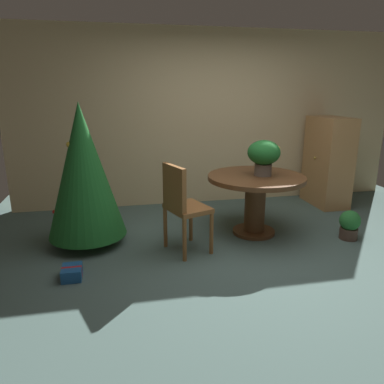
{
  "coord_description": "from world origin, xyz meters",
  "views": [
    {
      "loc": [
        -1.44,
        -3.29,
        1.73
      ],
      "look_at": [
        -0.67,
        0.44,
        0.66
      ],
      "focal_mm": 34.08,
      "sensor_mm": 36.0,
      "label": 1
    }
  ],
  "objects_px": {
    "wooden_cabinet": "(328,162)",
    "potted_plant": "(350,224)",
    "gift_box_blue": "(72,273)",
    "holiday_tree": "(84,171)",
    "wooden_chair_left": "(182,203)",
    "flower_vase": "(264,154)",
    "round_dining_table": "(256,192)"
  },
  "relations": [
    {
      "from": "gift_box_blue",
      "to": "potted_plant",
      "type": "relative_size",
      "value": 0.67
    },
    {
      "from": "flower_vase",
      "to": "holiday_tree",
      "type": "bearing_deg",
      "value": 177.53
    },
    {
      "from": "wooden_cabinet",
      "to": "potted_plant",
      "type": "relative_size",
      "value": 3.8
    },
    {
      "from": "wooden_chair_left",
      "to": "potted_plant",
      "type": "distance_m",
      "value": 2.05
    },
    {
      "from": "gift_box_blue",
      "to": "potted_plant",
      "type": "height_order",
      "value": "potted_plant"
    },
    {
      "from": "wooden_chair_left",
      "to": "potted_plant",
      "type": "bearing_deg",
      "value": -1.46
    },
    {
      "from": "holiday_tree",
      "to": "wooden_cabinet",
      "type": "bearing_deg",
      "value": 13.57
    },
    {
      "from": "gift_box_blue",
      "to": "wooden_chair_left",
      "type": "bearing_deg",
      "value": 18.41
    },
    {
      "from": "flower_vase",
      "to": "wooden_chair_left",
      "type": "xyz_separation_m",
      "value": [
        -1.05,
        -0.34,
        -0.43
      ]
    },
    {
      "from": "round_dining_table",
      "to": "potted_plant",
      "type": "bearing_deg",
      "value": -21.14
    },
    {
      "from": "gift_box_blue",
      "to": "flower_vase",
      "type": "bearing_deg",
      "value": 18.24
    },
    {
      "from": "potted_plant",
      "to": "gift_box_blue",
      "type": "bearing_deg",
      "value": -174.1
    },
    {
      "from": "gift_box_blue",
      "to": "wooden_cabinet",
      "type": "relative_size",
      "value": 0.18
    },
    {
      "from": "round_dining_table",
      "to": "wooden_cabinet",
      "type": "relative_size",
      "value": 0.87
    },
    {
      "from": "round_dining_table",
      "to": "wooden_cabinet",
      "type": "distance_m",
      "value": 1.78
    },
    {
      "from": "potted_plant",
      "to": "holiday_tree",
      "type": "bearing_deg",
      "value": 170.98
    },
    {
      "from": "wooden_cabinet",
      "to": "gift_box_blue",
      "type": "bearing_deg",
      "value": -155.42
    },
    {
      "from": "holiday_tree",
      "to": "gift_box_blue",
      "type": "distance_m",
      "value": 1.15
    },
    {
      "from": "wooden_chair_left",
      "to": "potted_plant",
      "type": "xyz_separation_m",
      "value": [
        2.02,
        -0.05,
        -0.38
      ]
    },
    {
      "from": "flower_vase",
      "to": "wooden_chair_left",
      "type": "bearing_deg",
      "value": -161.94
    },
    {
      "from": "wooden_cabinet",
      "to": "potted_plant",
      "type": "height_order",
      "value": "wooden_cabinet"
    },
    {
      "from": "holiday_tree",
      "to": "wooden_cabinet",
      "type": "xyz_separation_m",
      "value": [
        3.51,
        0.85,
        -0.19
      ]
    },
    {
      "from": "wooden_cabinet",
      "to": "wooden_chair_left",
      "type": "bearing_deg",
      "value": -152.78
    },
    {
      "from": "potted_plant",
      "to": "flower_vase",
      "type": "bearing_deg",
      "value": 157.88
    },
    {
      "from": "flower_vase",
      "to": "gift_box_blue",
      "type": "relative_size",
      "value": 1.79
    },
    {
      "from": "wooden_chair_left",
      "to": "wooden_cabinet",
      "type": "relative_size",
      "value": 0.73
    },
    {
      "from": "gift_box_blue",
      "to": "potted_plant",
      "type": "distance_m",
      "value": 3.17
    },
    {
      "from": "gift_box_blue",
      "to": "wooden_cabinet",
      "type": "height_order",
      "value": "wooden_cabinet"
    },
    {
      "from": "holiday_tree",
      "to": "round_dining_table",
      "type": "bearing_deg",
      "value": -2.25
    },
    {
      "from": "round_dining_table",
      "to": "flower_vase",
      "type": "bearing_deg",
      "value": -8.07
    },
    {
      "from": "wooden_chair_left",
      "to": "wooden_cabinet",
      "type": "bearing_deg",
      "value": 27.22
    },
    {
      "from": "wooden_cabinet",
      "to": "potted_plant",
      "type": "xyz_separation_m",
      "value": [
        -0.47,
        -1.33,
        -0.49
      ]
    }
  ]
}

